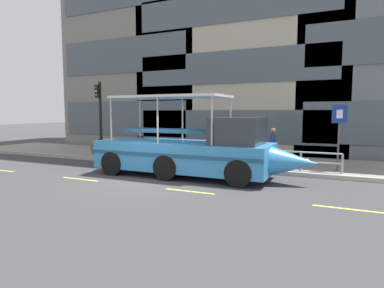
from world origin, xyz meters
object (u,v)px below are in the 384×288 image
object	(u,v)px
parking_sign	(339,126)
pedestrian_near_bow	(273,143)
leaned_bicycle	(103,149)
duck_tour_boat	(194,151)
traffic_light_pole	(100,111)

from	to	relation	value
parking_sign	pedestrian_near_bow	world-z (taller)	parking_sign
parking_sign	leaned_bicycle	bearing A→B (deg)	-177.93
duck_tour_boat	pedestrian_near_bow	size ratio (longest dim) A/B	5.20
leaned_bicycle	traffic_light_pole	bearing A→B (deg)	149.54
leaned_bicycle	duck_tour_boat	world-z (taller)	duck_tour_boat
traffic_light_pole	parking_sign	bearing A→B (deg)	0.97
parking_sign	duck_tour_boat	size ratio (longest dim) A/B	0.30
traffic_light_pole	leaned_bicycle	xyz separation A→B (m)	(0.38, -0.23, -2.16)
parking_sign	leaned_bicycle	world-z (taller)	parking_sign
traffic_light_pole	leaned_bicycle	bearing A→B (deg)	-30.46
traffic_light_pole	duck_tour_boat	xyz separation A→B (m)	(7.12, -2.66, -1.65)
parking_sign	pedestrian_near_bow	distance (m)	2.85
leaned_bicycle	pedestrian_near_bow	xyz separation A→B (m)	(9.38, 0.47, 0.69)
parking_sign	leaned_bicycle	size ratio (longest dim) A/B	1.59
pedestrian_near_bow	duck_tour_boat	bearing A→B (deg)	-132.39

